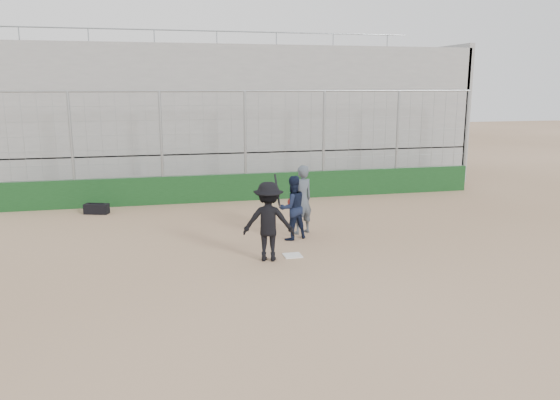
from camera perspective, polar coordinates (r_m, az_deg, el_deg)
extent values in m
plane|color=#846348|center=(13.77, 1.33, -5.86)|extent=(90.00, 90.00, 0.00)
cube|color=white|center=(13.77, 1.33, -5.81)|extent=(0.44, 0.44, 0.02)
cube|color=#113615|center=(20.31, -3.59, 1.38)|extent=(18.00, 0.25, 1.00)
cylinder|color=gray|center=(20.09, -3.64, 5.59)|extent=(0.10, 0.10, 4.00)
cylinder|color=gray|center=(23.32, 18.85, 5.85)|extent=(0.10, 0.10, 4.00)
cylinder|color=gray|center=(19.97, -3.72, 11.30)|extent=(18.00, 0.07, 0.07)
cube|color=gray|center=(25.10, -5.48, 4.06)|extent=(20.00, 6.70, 1.60)
cube|color=gray|center=(24.87, -5.62, 10.69)|extent=(20.00, 6.70, 4.20)
cube|color=gray|center=(28.03, 15.38, 8.82)|extent=(0.25, 6.70, 6.10)
cylinder|color=gray|center=(28.11, -6.64, 17.13)|extent=(20.00, 0.06, 0.06)
imported|color=black|center=(13.21, -1.21, -2.25)|extent=(1.41, 1.04, 1.94)
cylinder|color=black|center=(13.25, -0.30, 1.08)|extent=(0.07, 0.57, 0.71)
imported|color=black|center=(15.06, 1.31, -1.99)|extent=(1.06, 0.95, 1.17)
sphere|color=maroon|center=(14.95, 1.32, -0.21)|extent=(0.28, 0.28, 0.28)
imported|color=#434C55|center=(15.62, 2.28, -0.32)|extent=(0.86, 0.73, 1.79)
cube|color=black|center=(19.17, -18.62, -0.88)|extent=(0.85, 0.57, 0.34)
cylinder|color=black|center=(19.13, -18.66, -0.33)|extent=(0.50, 0.20, 0.04)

